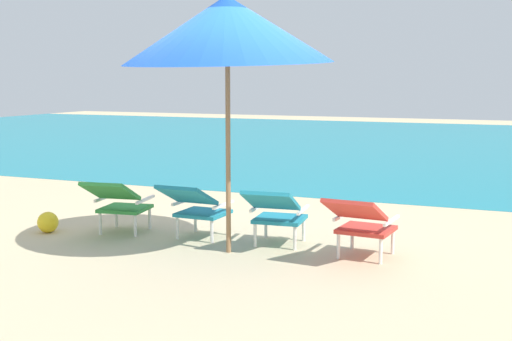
{
  "coord_description": "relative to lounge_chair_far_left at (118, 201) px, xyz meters",
  "views": [
    {
      "loc": [
        2.92,
        -6.58,
        1.81
      ],
      "look_at": [
        0.0,
        0.48,
        0.75
      ],
      "focal_mm": 46.82,
      "sensor_mm": 36.0,
      "label": 1
    }
  ],
  "objects": [
    {
      "name": "ocean_band",
      "position": [
        1.45,
        12.16,
        -0.4
      ],
      "size": [
        40.0,
        18.0,
        0.01
      ],
      "primitive_type": "cube",
      "color": "teal",
      "rests_on": "ground_plane"
    },
    {
      "name": "lounge_chair_far_right",
      "position": [
        2.85,
        -0.0,
        0.0
      ],
      "size": [
        0.61,
        0.92,
        0.68
      ],
      "color": "red",
      "rests_on": "ground_plane"
    },
    {
      "name": "beach_umbrella_center",
      "position": [
        1.5,
        -0.22,
        1.89
      ],
      "size": [
        2.16,
        2.19,
        2.68
      ],
      "color": "olive",
      "rests_on": "ground_plane"
    },
    {
      "name": "lounge_chair_near_left",
      "position": [
        0.95,
        0.1,
        0.0
      ],
      "size": [
        0.56,
        0.89,
        0.68
      ],
      "color": "teal",
      "rests_on": "ground_plane"
    },
    {
      "name": "beach_ball",
      "position": [
        -0.85,
        -0.21,
        -0.28
      ],
      "size": [
        0.25,
        0.25,
        0.25
      ],
      "primitive_type": "sphere",
      "color": "yellow",
      "rests_on": "ground_plane"
    },
    {
      "name": "ground_plane",
      "position": [
        1.45,
        4.18,
        -0.4
      ],
      "size": [
        40.0,
        40.0,
        0.0
      ],
      "primitive_type": "plane",
      "color": "#CCB78E"
    },
    {
      "name": "lounge_chair_near_right",
      "position": [
        1.89,
        0.14,
        0.0
      ],
      "size": [
        0.62,
        0.92,
        0.68
      ],
      "color": "teal",
      "rests_on": "ground_plane"
    },
    {
      "name": "lounge_chair_far_left",
      "position": [
        0.0,
        0.0,
        0.0
      ],
      "size": [
        0.66,
        0.94,
        0.68
      ],
      "color": "#338E3D",
      "rests_on": "ground_plane"
    }
  ]
}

